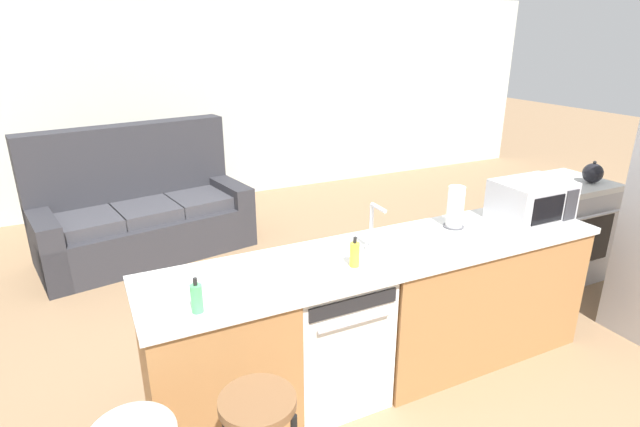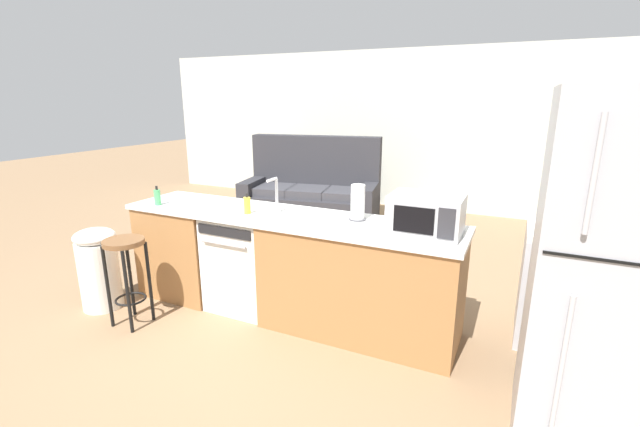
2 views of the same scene
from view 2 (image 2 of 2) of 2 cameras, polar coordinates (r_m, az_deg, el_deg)
The scene contains 15 objects.
ground_plane at distance 3.95m, azimuth -6.40°, elevation -12.57°, with size 24.00×24.00×0.00m, color #896B4C.
wall_back at distance 7.34m, azimuth 13.20°, elevation 10.67°, with size 10.00×0.06×2.60m.
kitchen_counter at distance 3.66m, azimuth -3.38°, elevation -7.58°, with size 2.94×0.66×0.90m.
dishwasher at distance 3.91m, azimuth -9.73°, elevation -6.27°, with size 0.58×0.61×0.84m.
stove_range at distance 3.79m, azimuth 30.92°, elevation -8.51°, with size 0.76×0.68×0.90m.
refrigerator at distance 2.60m, azimuth 34.32°, elevation -7.61°, with size 0.72×0.73×1.89m.
microwave at distance 3.11m, azimuth 13.96°, elevation -0.11°, with size 0.50×0.37×0.28m.
sink_faucet at distance 3.59m, azimuth -5.90°, elevation 2.16°, with size 0.07×0.18×0.30m.
paper_towel_roll at distance 3.37m, azimuth 5.06°, elevation 1.43°, with size 0.14×0.14×0.28m.
soap_bottle at distance 3.60m, azimuth -9.68°, elevation 1.10°, with size 0.06×0.06×0.18m.
dish_soap_bottle at distance 4.10m, azimuth -20.86°, elevation 2.05°, with size 0.06×0.06×0.18m.
kettle at distance 3.54m, azimuth 34.96°, elevation -1.54°, with size 0.21×0.17×0.19m.
bar_stool at distance 3.83m, azimuth -24.42°, elevation -6.10°, with size 0.32×0.32×0.74m.
trash_bin at distance 4.29m, azimuth -27.42°, elevation -6.42°, with size 0.35×0.35×0.74m.
couch at distance 6.54m, azimuth -1.05°, elevation 2.51°, with size 2.13×1.25×1.27m.
Camera 2 is at (1.88, -2.95, 1.84)m, focal length 24.00 mm.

